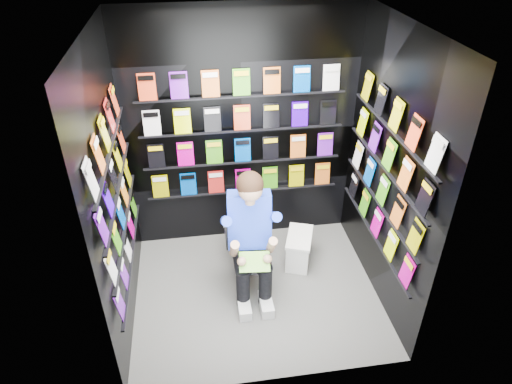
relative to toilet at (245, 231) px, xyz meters
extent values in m
plane|color=#5F5F5C|center=(0.04, -0.54, -0.37)|extent=(2.40, 2.40, 0.00)
plane|color=white|center=(0.04, -0.54, 2.23)|extent=(2.40, 2.40, 0.00)
cube|color=black|center=(0.04, 0.46, 0.93)|extent=(2.40, 0.04, 2.60)
cube|color=black|center=(0.04, -1.54, 0.93)|extent=(2.40, 0.04, 2.60)
cube|color=black|center=(-1.16, -0.54, 0.93)|extent=(0.04, 2.00, 2.60)
cube|color=black|center=(1.24, -0.54, 0.93)|extent=(0.04, 2.00, 2.60)
imported|color=silver|center=(0.00, 0.00, 0.00)|extent=(0.49, 0.79, 0.73)
cube|color=white|center=(0.57, -0.14, -0.21)|extent=(0.36, 0.48, 0.32)
cube|color=white|center=(0.57, -0.14, -0.03)|extent=(0.39, 0.51, 0.03)
cube|color=#20974D|center=(0.00, -0.73, 0.21)|extent=(0.30, 0.19, 0.12)
camera|label=1|loc=(-0.45, -3.83, 3.01)|focal=32.00mm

